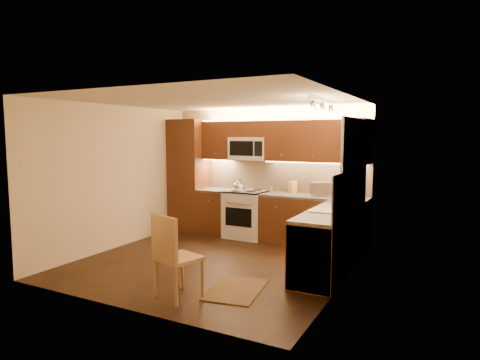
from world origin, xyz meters
The scene contains 37 objects.
floor centered at (0.00, 0.00, 0.00)m, with size 4.00×4.00×0.01m, color black.
ceiling centered at (0.00, 0.00, 2.50)m, with size 4.00×4.00×0.01m, color beige.
wall_back centered at (0.00, 2.00, 1.25)m, with size 4.00×0.01×2.50m, color beige.
wall_front centered at (0.00, -2.00, 1.25)m, with size 4.00×0.01×2.50m, color beige.
wall_left centered at (-2.00, 0.00, 1.25)m, with size 0.01×4.00×2.50m, color beige.
wall_right centered at (2.00, 0.00, 1.25)m, with size 0.01×4.00×2.50m, color beige.
pantry centered at (-1.65, 1.70, 1.15)m, with size 0.70×0.60×2.30m, color #461C0F.
base_cab_back_left centered at (-0.99, 1.70, 0.43)m, with size 0.62×0.60×0.86m, color #461C0F.
counter_back_left centered at (-0.99, 1.70, 0.88)m, with size 0.62×0.60×0.04m, color #353330.
base_cab_back_right centered at (1.04, 1.70, 0.43)m, with size 1.92×0.60×0.86m, color #461C0F.
counter_back_right centered at (1.04, 1.70, 0.88)m, with size 1.92×0.60×0.04m, color #353330.
base_cab_right centered at (1.70, 0.40, 0.43)m, with size 0.60×2.00×0.86m, color #461C0F.
counter_right centered at (1.70, 0.40, 0.88)m, with size 0.60×2.00×0.04m, color #353330.
dishwasher centered at (1.70, -0.30, 0.43)m, with size 0.58×0.60×0.84m, color silver.
backsplash_back centered at (0.35, 1.99, 1.20)m, with size 3.30×0.02×0.60m, color tan.
backsplash_right centered at (1.99, 0.40, 1.20)m, with size 0.02×2.00×0.60m, color tan.
upper_cab_back_left centered at (-0.99, 1.82, 1.88)m, with size 0.62×0.35×0.75m, color #461C0F.
upper_cab_back_right centered at (1.04, 1.82, 1.88)m, with size 1.92×0.35×0.75m, color #461C0F.
upper_cab_bridge centered at (-0.30, 1.82, 2.09)m, with size 0.76×0.35×0.31m, color #461C0F.
upper_cab_right_corner centered at (1.82, 1.40, 1.88)m, with size 0.35×0.50×0.75m, color #461C0F.
stove centered at (-0.30, 1.68, 0.46)m, with size 0.76×0.65×0.92m, color silver, non-canonical shape.
microwave centered at (-0.30, 1.81, 1.72)m, with size 0.76×0.38×0.44m, color silver, non-canonical shape.
window_frame centered at (1.99, 0.55, 1.60)m, with size 0.03×1.44×1.24m, color silver.
window_blinds centered at (1.97, 0.55, 1.60)m, with size 0.02×1.36×1.16m, color silver.
sink centered at (1.70, 0.55, 0.98)m, with size 0.52×0.86×0.15m, color silver, non-canonical shape.
faucet centered at (1.88, 0.55, 1.05)m, with size 0.20×0.04×0.30m, color silver, non-canonical shape.
track_light_bar centered at (1.55, 0.40, 2.46)m, with size 0.04×1.20×0.03m, color silver.
kettle centered at (-0.38, 1.50, 1.04)m, with size 0.20×0.20×0.24m, color silver, non-canonical shape.
toaster_oven centered at (1.19, 1.78, 1.03)m, with size 0.42×0.32×0.25m, color silver.
knife_block centered at (0.57, 1.88, 1.01)m, with size 0.10×0.15×0.21m, color #AD824E.
spice_jar_a centered at (0.53, 1.84, 0.94)m, with size 0.04×0.04×0.09m, color silver.
spice_jar_b centered at (0.14, 1.83, 0.94)m, with size 0.04×0.04×0.09m, color brown.
spice_jar_c centered at (0.14, 1.90, 0.95)m, with size 0.04×0.04×0.10m, color silver.
spice_jar_d centered at (0.29, 1.83, 0.94)m, with size 0.04×0.04×0.09m, color brown.
soap_bottle centered at (1.89, 1.10, 0.99)m, with size 0.08×0.08×0.18m, color #B5B4B9.
rug centered at (0.85, -0.90, 0.01)m, with size 0.63×0.94×0.01m, color black.
dining_chair centered at (0.36, -1.44, 0.52)m, with size 0.46×0.46×1.04m, color #AD824E, non-canonical shape.
Camera 1 is at (3.28, -5.45, 1.97)m, focal length 31.16 mm.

